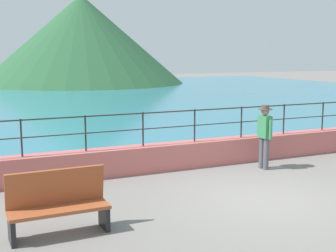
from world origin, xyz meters
The scene contains 7 objects.
ground_plane centered at (0.00, 0.00, 0.00)m, with size 120.00×120.00×0.00m, color slate.
promenade_wall centered at (0.00, 3.20, 0.35)m, with size 20.00×0.56×0.70m, color #BC605B.
railing centered at (0.00, 3.20, 1.31)m, with size 18.44×0.04×0.90m.
lake_water centered at (0.00, 25.84, 0.03)m, with size 64.00×44.32×0.06m, color teal.
hill_main centered at (6.43, 40.77, 4.65)m, with size 21.53×21.53×9.30m, color #285633.
bench_main centered at (-4.44, -0.16, 0.56)m, with size 1.71×0.57×1.13m.
person_walking centered at (1.57, 2.13, 0.98)m, with size 0.38×0.57×1.75m.
Camera 1 is at (-5.89, -7.85, 3.08)m, focal length 49.05 mm.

